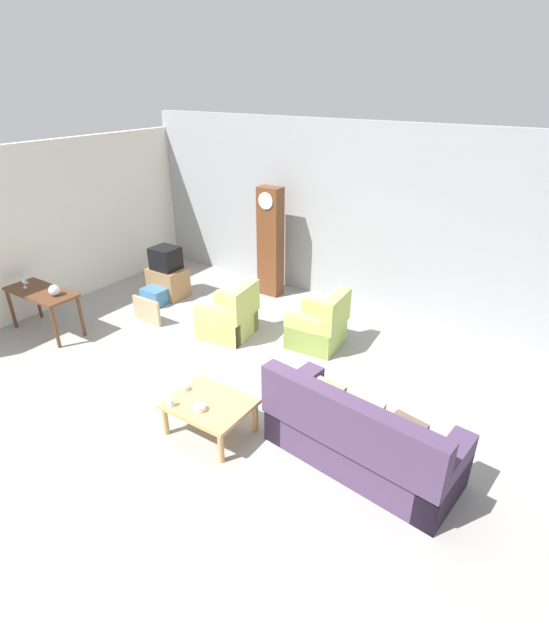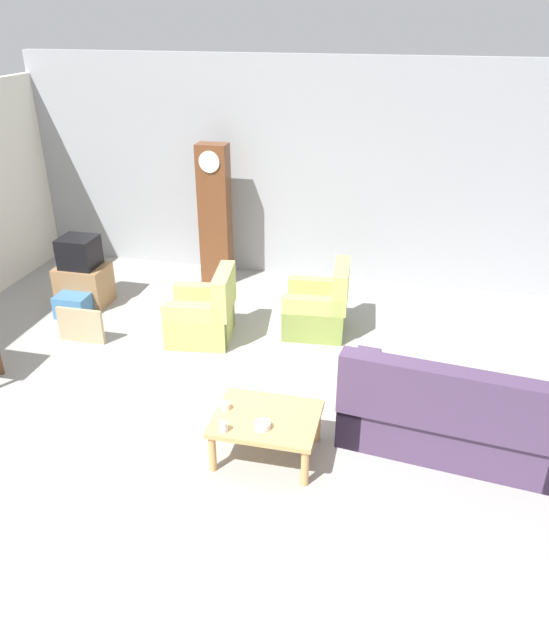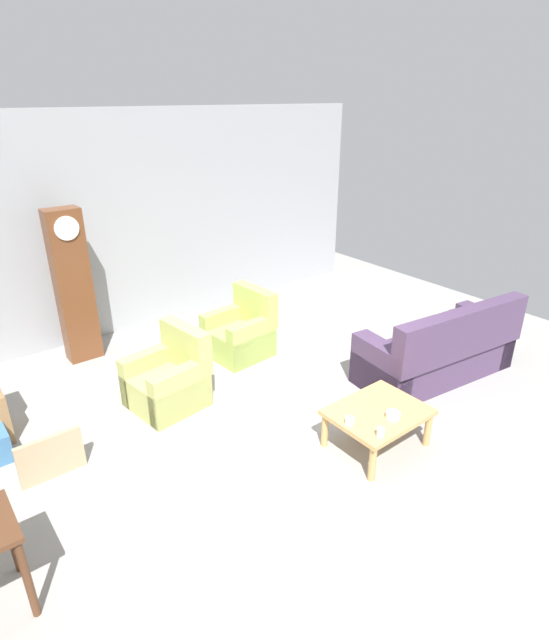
{
  "view_description": "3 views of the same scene",
  "coord_description": "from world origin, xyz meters",
  "px_view_note": "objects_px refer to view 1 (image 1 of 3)",
  "views": [
    {
      "loc": [
        3.7,
        -4.15,
        3.83
      ],
      "look_at": [
        0.53,
        0.63,
        0.89
      ],
      "focal_mm": 26.74,
      "sensor_mm": 36.0,
      "label": 1
    },
    {
      "loc": [
        1.67,
        -5.22,
        3.78
      ],
      "look_at": [
        0.38,
        0.32,
        0.84
      ],
      "focal_mm": 34.22,
      "sensor_mm": 36.0,
      "label": 2
    },
    {
      "loc": [
        -2.9,
        -3.52,
        3.36
      ],
      "look_at": [
        0.29,
        0.54,
        1.04
      ],
      "focal_mm": 28.3,
      "sensor_mm": 36.0,
      "label": 3
    }
  ],
  "objects_px": {
    "tv_stand_cabinet": "(168,282)",
    "grandfather_clock": "(270,242)",
    "cup_white_porcelain": "(185,388)",
    "armchair_olive_far": "(319,328)",
    "framed_picture_leaning": "(147,311)",
    "coffee_table_wood": "(210,406)",
    "wine_glass_tall": "(25,277)",
    "couch_floral": "(359,439)",
    "glass_dome_cloche": "(54,290)",
    "tv_crt": "(166,258)",
    "cup_blue_rimmed": "(171,403)",
    "console_table_dark": "(42,297)",
    "wine_glass_mid": "(23,281)",
    "bowl_white_stacked": "(200,408)",
    "storage_box_blue": "(155,296)",
    "armchair_olive_near": "(230,318)"
  },
  "relations": [
    {
      "from": "cup_blue_rimmed",
      "to": "bowl_white_stacked",
      "type": "height_order",
      "value": "cup_blue_rimmed"
    },
    {
      "from": "wine_glass_mid",
      "to": "wine_glass_tall",
      "type": "bearing_deg",
      "value": 142.15
    },
    {
      "from": "coffee_table_wood",
      "to": "wine_glass_tall",
      "type": "relative_size",
      "value": 5.91
    },
    {
      "from": "tv_stand_cabinet",
      "to": "cup_blue_rimmed",
      "type": "height_order",
      "value": "tv_stand_cabinet"
    },
    {
      "from": "tv_crt",
      "to": "framed_picture_leaning",
      "type": "xyz_separation_m",
      "value": [
        0.51,
        -1.03,
        -0.55
      ]
    },
    {
      "from": "glass_dome_cloche",
      "to": "cup_blue_rimmed",
      "type": "xyz_separation_m",
      "value": [
        3.24,
        -0.77,
        -0.35
      ]
    },
    {
      "from": "tv_crt",
      "to": "cup_white_porcelain",
      "type": "xyz_separation_m",
      "value": [
        2.88,
        -2.6,
        -0.3
      ]
    },
    {
      "from": "couch_floral",
      "to": "armchair_olive_far",
      "type": "distance_m",
      "value": 2.64
    },
    {
      "from": "console_table_dark",
      "to": "framed_picture_leaning",
      "type": "xyz_separation_m",
      "value": [
        1.14,
        1.14,
        -0.41
      ]
    },
    {
      "from": "tv_stand_cabinet",
      "to": "framed_picture_leaning",
      "type": "xyz_separation_m",
      "value": [
        0.51,
        -1.03,
        -0.06
      ]
    },
    {
      "from": "armchair_olive_far",
      "to": "couch_floral",
      "type": "bearing_deg",
      "value": -51.92
    },
    {
      "from": "console_table_dark",
      "to": "wine_glass_mid",
      "type": "relative_size",
      "value": 6.89
    },
    {
      "from": "console_table_dark",
      "to": "tv_stand_cabinet",
      "type": "height_order",
      "value": "console_table_dark"
    },
    {
      "from": "glass_dome_cloche",
      "to": "coffee_table_wood",
      "type": "bearing_deg",
      "value": -7.56
    },
    {
      "from": "console_table_dark",
      "to": "framed_picture_leaning",
      "type": "height_order",
      "value": "console_table_dark"
    },
    {
      "from": "grandfather_clock",
      "to": "wine_glass_mid",
      "type": "bearing_deg",
      "value": -126.26
    },
    {
      "from": "wine_glass_tall",
      "to": "grandfather_clock",
      "type": "bearing_deg",
      "value": 51.0
    },
    {
      "from": "framed_picture_leaning",
      "to": "storage_box_blue",
      "type": "xyz_separation_m",
      "value": [
        -0.47,
        0.64,
        -0.07
      ]
    },
    {
      "from": "armchair_olive_near",
      "to": "cup_white_porcelain",
      "type": "distance_m",
      "value": 2.21
    },
    {
      "from": "tv_crt",
      "to": "glass_dome_cloche",
      "type": "relative_size",
      "value": 2.72
    },
    {
      "from": "coffee_table_wood",
      "to": "wine_glass_tall",
      "type": "height_order",
      "value": "wine_glass_tall"
    },
    {
      "from": "framed_picture_leaning",
      "to": "coffee_table_wood",
      "type": "bearing_deg",
      "value": -29.7
    },
    {
      "from": "coffee_table_wood",
      "to": "tv_stand_cabinet",
      "type": "xyz_separation_m",
      "value": [
        -3.28,
        2.62,
        -0.09
      ]
    },
    {
      "from": "armchair_olive_far",
      "to": "tv_stand_cabinet",
      "type": "height_order",
      "value": "armchair_olive_far"
    },
    {
      "from": "storage_box_blue",
      "to": "wine_glass_tall",
      "type": "distance_m",
      "value": 2.18
    },
    {
      "from": "couch_floral",
      "to": "cup_blue_rimmed",
      "type": "distance_m",
      "value": 2.16
    },
    {
      "from": "tv_crt",
      "to": "storage_box_blue",
      "type": "bearing_deg",
      "value": -84.5
    },
    {
      "from": "grandfather_clock",
      "to": "tv_crt",
      "type": "bearing_deg",
      "value": -142.72
    },
    {
      "from": "coffee_table_wood",
      "to": "cup_blue_rimmed",
      "type": "height_order",
      "value": "cup_blue_rimmed"
    },
    {
      "from": "coffee_table_wood",
      "to": "bowl_white_stacked",
      "type": "bearing_deg",
      "value": -87.02
    },
    {
      "from": "armchair_olive_far",
      "to": "storage_box_blue",
      "type": "height_order",
      "value": "armchair_olive_far"
    },
    {
      "from": "glass_dome_cloche",
      "to": "wine_glass_tall",
      "type": "bearing_deg",
      "value": 177.97
    },
    {
      "from": "tv_stand_cabinet",
      "to": "grandfather_clock",
      "type": "bearing_deg",
      "value": 37.28
    },
    {
      "from": "framed_picture_leaning",
      "to": "wine_glass_mid",
      "type": "relative_size",
      "value": 3.18
    },
    {
      "from": "tv_stand_cabinet",
      "to": "glass_dome_cloche",
      "type": "distance_m",
      "value": 2.23
    },
    {
      "from": "coffee_table_wood",
      "to": "storage_box_blue",
      "type": "relative_size",
      "value": 2.17
    },
    {
      "from": "console_table_dark",
      "to": "glass_dome_cloche",
      "type": "relative_size",
      "value": 7.37
    },
    {
      "from": "framed_picture_leaning",
      "to": "armchair_olive_far",
      "type": "bearing_deg",
      "value": 18.68
    },
    {
      "from": "armchair_olive_far",
      "to": "storage_box_blue",
      "type": "relative_size",
      "value": 2.08
    },
    {
      "from": "cup_white_porcelain",
      "to": "armchair_olive_far",
      "type": "bearing_deg",
      "value": 79.56
    },
    {
      "from": "tv_crt",
      "to": "cup_blue_rimmed",
      "type": "relative_size",
      "value": 5.0
    },
    {
      "from": "tv_stand_cabinet",
      "to": "tv_crt",
      "type": "bearing_deg",
      "value": 0.0
    },
    {
      "from": "couch_floral",
      "to": "console_table_dark",
      "type": "relative_size",
      "value": 1.69
    },
    {
      "from": "coffee_table_wood",
      "to": "cup_blue_rimmed",
      "type": "bearing_deg",
      "value": -136.75
    },
    {
      "from": "couch_floral",
      "to": "framed_picture_leaning",
      "type": "xyz_separation_m",
      "value": [
        -4.47,
        1.12,
        -0.13
      ]
    },
    {
      "from": "cup_white_porcelain",
      "to": "bowl_white_stacked",
      "type": "xyz_separation_m",
      "value": [
        0.41,
        -0.2,
        -0.0
      ]
    },
    {
      "from": "console_table_dark",
      "to": "grandfather_clock",
      "type": "bearing_deg",
      "value": 56.78
    },
    {
      "from": "armchair_olive_far",
      "to": "bowl_white_stacked",
      "type": "distance_m",
      "value": 2.73
    },
    {
      "from": "wine_glass_mid",
      "to": "bowl_white_stacked",
      "type": "bearing_deg",
      "value": -7.44
    },
    {
      "from": "armchair_olive_far",
      "to": "bowl_white_stacked",
      "type": "relative_size",
      "value": 6.41
    }
  ]
}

